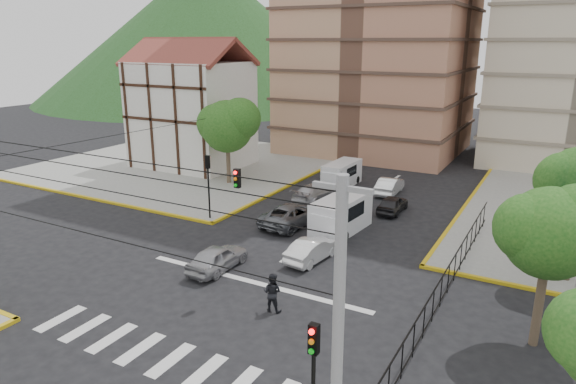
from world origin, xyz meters
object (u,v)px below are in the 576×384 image
Objects in this scene: traffic_light_se at (313,370)px; traffic_light_nw at (208,176)px; van_right_lane at (339,216)px; car_silver_front_left at (217,258)px; pedestrian_crosswalk at (272,292)px; van_left_lane at (341,175)px; car_white_front_right at (312,250)px.

traffic_light_se and traffic_light_nw have the same top height.
van_right_lane is (8.81, 1.99, -1.99)m from traffic_light_nw.
pedestrian_crosswalk reaches higher than car_silver_front_left.
van_left_lane reaches higher than car_silver_front_left.
van_right_lane reaches higher than car_silver_front_left.
traffic_light_se is 9.15m from pedestrian_crosswalk.
traffic_light_se is at bearing 138.16° from car_silver_front_left.
van_right_lane is at bearing 111.10° from traffic_light_se.
traffic_light_nw reaches higher than pedestrian_crosswalk.
car_silver_front_left is at bearing 137.84° from traffic_light_se.
pedestrian_crosswalk is at bearing 105.61° from car_white_front_right.
van_right_lane reaches higher than van_left_lane.
van_left_lane is 1.17× the size of car_white_front_right.
car_white_front_right is at bearing -87.90° from pedestrian_crosswalk.
traffic_light_se is at bearing 121.64° from pedestrian_crosswalk.
pedestrian_crosswalk is (5.60, -20.80, -0.07)m from van_left_lane.
traffic_light_se is 1.00× the size of traffic_light_nw.
car_silver_front_left is at bearing -49.84° from traffic_light_nw.
traffic_light_nw is 13.16m from van_left_lane.
van_right_lane is (-6.79, 17.59, -1.99)m from traffic_light_se.
car_white_front_right is at bearing 116.34° from traffic_light_se.
traffic_light_nw reaches higher than van_left_lane.
van_right_lane is 4.72m from car_white_front_right.
pedestrian_crosswalk is (-5.49, 6.98, -2.19)m from traffic_light_se.
van_left_lane is 18.45m from car_silver_front_left.
pedestrian_crosswalk is at bearing 128.19° from traffic_light_se.
traffic_light_nw reaches higher than van_right_lane.
car_white_front_right is at bearing -70.09° from van_left_lane.
van_left_lane is (-11.09, 27.78, -2.12)m from traffic_light_se.
traffic_light_se is at bearing -65.86° from van_left_lane.
car_white_front_right is (-6.39, 12.91, -2.47)m from traffic_light_se.
van_left_lane is 15.59m from car_white_front_right.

